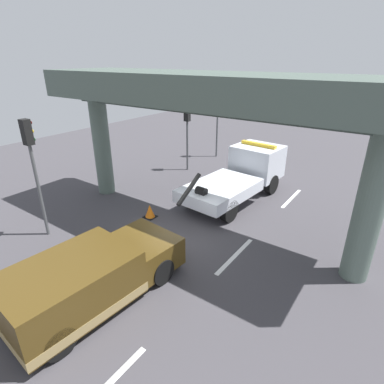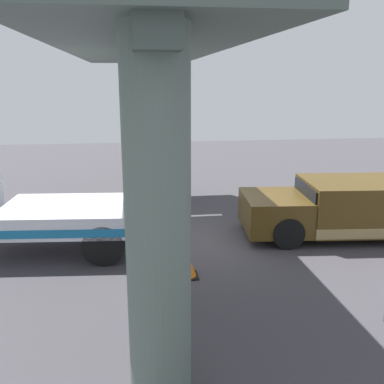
# 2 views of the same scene
# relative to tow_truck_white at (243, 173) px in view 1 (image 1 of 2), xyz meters

# --- Properties ---
(ground_plane) EXTENTS (60.00, 40.00, 0.10)m
(ground_plane) POSITION_rel_tow_truck_white_xyz_m (-4.91, 0.06, -1.25)
(ground_plane) COLOR #423F44
(lane_stripe_mid) EXTENTS (2.60, 0.16, 0.01)m
(lane_stripe_mid) POSITION_rel_tow_truck_white_xyz_m (-4.91, -2.25, -1.20)
(lane_stripe_mid) COLOR silver
(lane_stripe_mid) RESTS_ON ground
(lane_stripe_east) EXTENTS (2.60, 0.16, 0.01)m
(lane_stripe_east) POSITION_rel_tow_truck_white_xyz_m (1.09, -2.25, -1.20)
(lane_stripe_east) COLOR silver
(lane_stripe_east) RESTS_ON ground
(tow_truck_white) EXTENTS (7.33, 2.88, 2.46)m
(tow_truck_white) POSITION_rel_tow_truck_white_xyz_m (0.00, 0.00, 0.00)
(tow_truck_white) COLOR silver
(tow_truck_white) RESTS_ON ground
(towed_van_green) EXTENTS (5.36, 2.60, 1.58)m
(towed_van_green) POSITION_rel_tow_truck_white_xyz_m (-9.27, 0.07, -0.42)
(towed_van_green) COLOR #4C3814
(towed_van_green) RESTS_ON ground
(overpass_structure) EXTENTS (3.60, 13.90, 6.03)m
(overpass_structure) POSITION_rel_tow_truck_white_xyz_m (-3.65, 0.06, 3.94)
(overpass_structure) COLOR #596B60
(overpass_structure) RESTS_ON ground
(traffic_light_near) EXTENTS (0.39, 0.32, 4.57)m
(traffic_light_near) POSITION_rel_tow_truck_white_xyz_m (-7.89, 4.58, 2.12)
(traffic_light_near) COLOR #515456
(traffic_light_near) RESTS_ON ground
(traffic_light_far) EXTENTS (0.39, 0.32, 3.93)m
(traffic_light_far) POSITION_rel_tow_truck_white_xyz_m (1.61, 4.58, 1.68)
(traffic_light_far) COLOR #515456
(traffic_light_far) RESTS_ON ground
(traffic_light_mid) EXTENTS (0.39, 0.32, 4.48)m
(traffic_light_mid) POSITION_rel_tow_truck_white_xyz_m (5.11, 4.58, 2.05)
(traffic_light_mid) COLOR #515456
(traffic_light_mid) RESTS_ON ground
(traffic_cone_orange) EXTENTS (0.50, 0.50, 0.59)m
(traffic_cone_orange) POSITION_rel_tow_truck_white_xyz_m (-4.48, 2.21, -0.92)
(traffic_cone_orange) COLOR orange
(traffic_cone_orange) RESTS_ON ground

